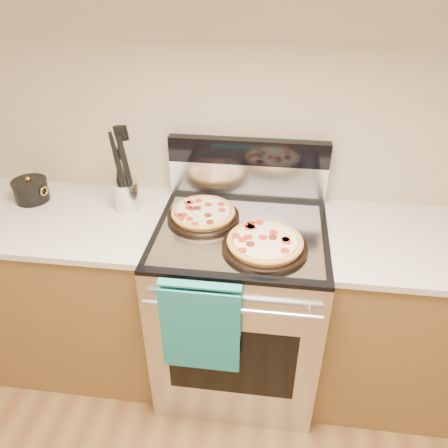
# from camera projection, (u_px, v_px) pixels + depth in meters

# --- Properties ---
(wall_back) EXTENTS (4.00, 0.00, 4.00)m
(wall_back) POSITION_uv_depth(u_px,v_px,m) (250.00, 109.00, 1.98)
(wall_back) COLOR tan
(wall_back) RESTS_ON ground
(range_body) EXTENTS (0.76, 0.68, 0.90)m
(range_body) POSITION_uv_depth(u_px,v_px,m) (239.00, 308.00, 2.18)
(range_body) COLOR #B7B7BC
(range_body) RESTS_ON ground
(oven_window) EXTENTS (0.56, 0.01, 0.40)m
(oven_window) POSITION_uv_depth(u_px,v_px,m) (231.00, 362.00, 1.90)
(oven_window) COLOR black
(oven_window) RESTS_ON range_body
(cooktop) EXTENTS (0.76, 0.68, 0.02)m
(cooktop) POSITION_uv_depth(u_px,v_px,m) (241.00, 232.00, 1.93)
(cooktop) COLOR black
(cooktop) RESTS_ON range_body
(backsplash_lower) EXTENTS (0.76, 0.06, 0.18)m
(backsplash_lower) POSITION_uv_depth(u_px,v_px,m) (248.00, 180.00, 2.13)
(backsplash_lower) COLOR silver
(backsplash_lower) RESTS_ON cooktop
(backsplash_upper) EXTENTS (0.76, 0.06, 0.12)m
(backsplash_upper) POSITION_uv_depth(u_px,v_px,m) (248.00, 151.00, 2.05)
(backsplash_upper) COLOR black
(backsplash_upper) RESTS_ON backsplash_lower
(oven_handle) EXTENTS (0.70, 0.03, 0.03)m
(oven_handle) POSITION_uv_depth(u_px,v_px,m) (231.00, 310.00, 1.67)
(oven_handle) COLOR silver
(oven_handle) RESTS_ON range_body
(dish_towel) EXTENTS (0.32, 0.05, 0.42)m
(dish_towel) POSITION_uv_depth(u_px,v_px,m) (201.00, 325.00, 1.74)
(dish_towel) COLOR #187B6C
(dish_towel) RESTS_ON oven_handle
(foil_sheet) EXTENTS (0.70, 0.55, 0.01)m
(foil_sheet) POSITION_uv_depth(u_px,v_px,m) (240.00, 233.00, 1.89)
(foil_sheet) COLOR gray
(foil_sheet) RESTS_ON cooktop
(cabinet_left) EXTENTS (1.00, 0.62, 0.88)m
(cabinet_left) POSITION_uv_depth(u_px,v_px,m) (74.00, 291.00, 2.30)
(cabinet_left) COLOR brown
(cabinet_left) RESTS_ON ground
(countertop_left) EXTENTS (1.02, 0.64, 0.03)m
(countertop_left) POSITION_uv_depth(u_px,v_px,m) (56.00, 218.00, 2.05)
(countertop_left) COLOR #BAB4A7
(countertop_left) RESTS_ON cabinet_left
(cabinet_right) EXTENTS (1.00, 0.62, 0.88)m
(cabinet_right) POSITION_uv_depth(u_px,v_px,m) (420.00, 322.00, 2.11)
(cabinet_right) COLOR brown
(cabinet_right) RESTS_ON ground
(countertop_right) EXTENTS (1.02, 0.64, 0.03)m
(countertop_right) POSITION_uv_depth(u_px,v_px,m) (446.00, 246.00, 1.86)
(countertop_right) COLOR #BAB4A7
(countertop_right) RESTS_ON cabinet_right
(pepperoni_pizza_back) EXTENTS (0.33, 0.33, 0.04)m
(pepperoni_pizza_back) POSITION_uv_depth(u_px,v_px,m) (203.00, 214.00, 1.98)
(pepperoni_pizza_back) COLOR #B97A38
(pepperoni_pizza_back) RESTS_ON foil_sheet
(pepperoni_pizza_front) EXTENTS (0.42, 0.42, 0.05)m
(pepperoni_pizza_front) POSITION_uv_depth(u_px,v_px,m) (265.00, 243.00, 1.78)
(pepperoni_pizza_front) COLOR #B97A38
(pepperoni_pizza_front) RESTS_ON foil_sheet
(utensil_crock) EXTENTS (0.12, 0.12, 0.15)m
(utensil_crock) POSITION_uv_depth(u_px,v_px,m) (127.00, 196.00, 2.05)
(utensil_crock) COLOR silver
(utensil_crock) RESTS_ON countertop_left
(saucepan) EXTENTS (0.20, 0.20, 0.10)m
(saucepan) POSITION_uv_depth(u_px,v_px,m) (31.00, 191.00, 2.14)
(saucepan) COLOR black
(saucepan) RESTS_ON countertop_left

